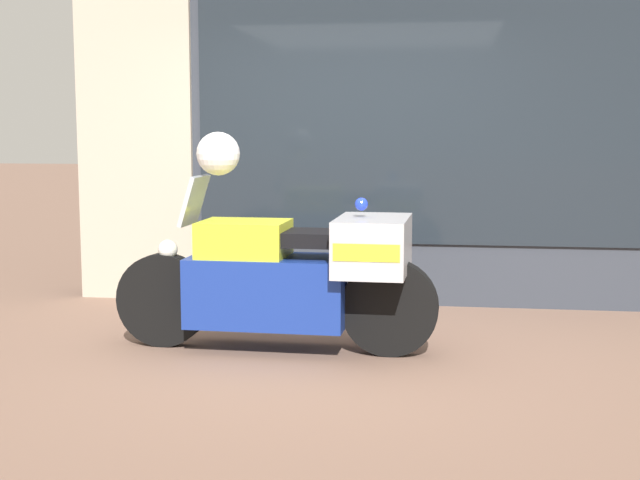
{
  "coord_description": "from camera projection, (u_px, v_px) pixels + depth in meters",
  "views": [
    {
      "loc": [
        0.78,
        -5.96,
        1.57
      ],
      "look_at": [
        -0.16,
        0.57,
        0.73
      ],
      "focal_mm": 50.0,
      "sensor_mm": 36.0,
      "label": 1
    }
  ],
  "objects": [
    {
      "name": "shop_building",
      "position": [
        314.0,
        122.0,
        7.98
      ],
      "size": [
        5.11,
        0.55,
        3.21
      ],
      "color": "#333842",
      "rests_on": "ground"
    },
    {
      "name": "paramedic_motorcycle",
      "position": [
        293.0,
        273.0,
        6.2
      ],
      "size": [
        2.3,
        0.78,
        1.23
      ],
      "rotation": [
        0.0,
        0.0,
        3.11
      ],
      "color": "black",
      "rests_on": "ground"
    },
    {
      "name": "window_display",
      "position": [
        411.0,
        246.0,
        8.03
      ],
      "size": [
        3.6,
        0.3,
        2.09
      ],
      "color": "slate",
      "rests_on": "ground"
    },
    {
      "name": "white_helmet",
      "position": [
        218.0,
        154.0,
        6.18
      ],
      "size": [
        0.3,
        0.3,
        0.3
      ],
      "primitive_type": "sphere",
      "color": "white",
      "rests_on": "paramedic_motorcycle"
    },
    {
      "name": "ground_plane",
      "position": [
        331.0,
        355.0,
        6.16
      ],
      "size": [
        60.0,
        60.0,
        0.0
      ],
      "primitive_type": "plane",
      "color": "#7A5B4C"
    }
  ]
}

